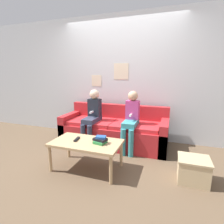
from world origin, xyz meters
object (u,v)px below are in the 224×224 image
person_left (92,114)px  storage_box (193,170)px  coffee_table (86,145)px  person_right (131,118)px  couch (114,131)px  tv_remote (77,139)px

person_left → storage_box: bearing=-21.6°
coffee_table → storage_box: (1.47, 0.17, -0.22)m
person_right → storage_box: person_right is taller
coffee_table → person_right: size_ratio=0.92×
couch → person_right: 0.55m
person_left → person_right: 0.77m
couch → person_right: bearing=-25.2°
coffee_table → tv_remote: size_ratio=5.79×
tv_remote → coffee_table: bearing=-16.2°
person_left → storage_box: (1.78, -0.70, -0.46)m
person_right → tv_remote: bearing=-126.3°
coffee_table → person_left: size_ratio=0.92×
person_left → tv_remote: (0.15, -0.85, -0.19)m
person_left → person_right: size_ratio=1.00×
couch → tv_remote: size_ratio=11.92×
couch → storage_box: couch is taller
coffee_table → tv_remote: (-0.16, 0.02, 0.06)m
person_right → person_left: bearing=179.9°
couch → storage_box: size_ratio=5.25×
coffee_table → person_right: 1.01m
couch → tv_remote: bearing=-103.4°
person_left → coffee_table: bearing=-70.4°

